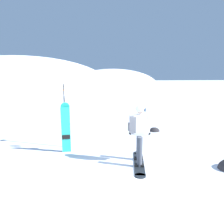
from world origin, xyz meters
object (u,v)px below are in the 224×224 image
at_px(spare_snowboard, 66,128).
at_px(piste_marker_near, 65,111).
at_px(rock_dark, 154,131).
at_px(snowboarder_main, 139,132).

relative_size(spare_snowboard, piste_marker_near, 0.73).
bearing_deg(rock_dark, spare_snowboard, -153.03).
bearing_deg(spare_snowboard, piste_marker_near, 93.77).
relative_size(piste_marker_near, rock_dark, 4.62).
bearing_deg(snowboarder_main, rock_dark, 60.04).
xyz_separation_m(snowboarder_main, spare_snowboard, (-2.02, 1.27, -0.08)).
bearing_deg(piste_marker_near, snowboarder_main, -41.85).
distance_m(snowboarder_main, spare_snowboard, 2.38).
xyz_separation_m(spare_snowboard, rock_dark, (3.89, 1.98, -0.84)).
relative_size(snowboarder_main, spare_snowboard, 1.08).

